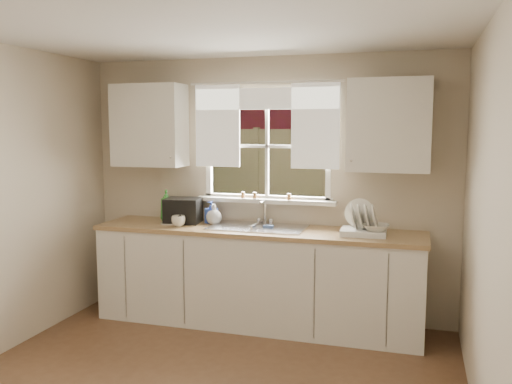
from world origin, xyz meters
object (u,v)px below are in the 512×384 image
(soap_bottle_a, at_px, (166,205))
(dish_rack, at_px, (363,226))
(cup, at_px, (178,221))
(black_appliance, at_px, (183,211))

(soap_bottle_a, bearing_deg, dish_rack, -28.23)
(soap_bottle_a, relative_size, cup, 2.38)
(soap_bottle_a, height_order, cup, soap_bottle_a)
(dish_rack, height_order, cup, dish_rack)
(black_appliance, bearing_deg, dish_rack, -11.90)
(cup, bearing_deg, dish_rack, -1.70)
(dish_rack, height_order, soap_bottle_a, soap_bottle_a)
(dish_rack, height_order, black_appliance, dish_rack)
(cup, bearing_deg, black_appliance, 96.50)
(soap_bottle_a, bearing_deg, cup, -69.44)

